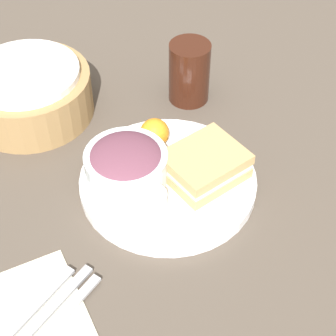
{
  "coord_description": "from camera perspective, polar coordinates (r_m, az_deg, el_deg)",
  "views": [
    {
      "loc": [
        -0.25,
        -0.5,
        0.62
      ],
      "look_at": [
        0.0,
        0.0,
        0.04
      ],
      "focal_mm": 60.0,
      "sensor_mm": 36.0,
      "label": 1
    }
  ],
  "objects": [
    {
      "name": "salad_bowl",
      "position": [
        0.8,
        -4.28,
        0.48
      ],
      "size": [
        0.12,
        0.12,
        0.06
      ],
      "color": "silver",
      "rests_on": "plate"
    },
    {
      "name": "ground_plane",
      "position": [
        0.84,
        0.0,
        -1.83
      ],
      "size": [
        4.0,
        4.0,
        0.0
      ],
      "primitive_type": "plane",
      "color": "#4C4238"
    },
    {
      "name": "spoon",
      "position": [
        0.72,
        -14.49,
        -14.66
      ],
      "size": [
        0.16,
        0.1,
        0.01
      ],
      "primitive_type": "cube",
      "rotation": [
        0.0,
        0.0,
        3.65
      ],
      "color": "#B2B2B7",
      "rests_on": "napkin"
    },
    {
      "name": "bread_basket",
      "position": [
        0.96,
        -13.97,
        7.47
      ],
      "size": [
        0.21,
        0.21,
        0.09
      ],
      "color": "#997547",
      "rests_on": "ground_plane"
    },
    {
      "name": "fork",
      "position": [
        0.71,
        -12.37,
        -16.23
      ],
      "size": [
        0.18,
        0.11,
        0.01
      ],
      "primitive_type": "cube",
      "rotation": [
        0.0,
        0.0,
        3.65
      ],
      "color": "#B2B2B7",
      "rests_on": "napkin"
    },
    {
      "name": "plate",
      "position": [
        0.83,
        0.0,
        -1.4
      ],
      "size": [
        0.26,
        0.26,
        0.02
      ],
      "primitive_type": "cylinder",
      "color": "white",
      "rests_on": "ground_plane"
    },
    {
      "name": "sandwich",
      "position": [
        0.81,
        3.75,
        0.3
      ],
      "size": [
        0.12,
        0.11,
        0.04
      ],
      "color": "tan",
      "rests_on": "plate"
    },
    {
      "name": "drink_glass",
      "position": [
        0.96,
        2.17,
        9.7
      ],
      "size": [
        0.07,
        0.07,
        0.11
      ],
      "primitive_type": "cylinder",
      "color": "#38190F",
      "rests_on": "ground_plane"
    },
    {
      "name": "knife",
      "position": [
        0.71,
        -13.45,
        -15.44
      ],
      "size": [
        0.18,
        0.11,
        0.01
      ],
      "primitive_type": "cube",
      "rotation": [
        0.0,
        0.0,
        3.65
      ],
      "color": "#B2B2B7",
      "rests_on": "napkin"
    },
    {
      "name": "orange_wedge",
      "position": [
        0.86,
        -1.38,
        3.6
      ],
      "size": [
        0.05,
        0.05,
        0.05
      ],
      "primitive_type": "sphere",
      "color": "orange",
      "rests_on": "plate"
    },
    {
      "name": "dressing_cup",
      "position": [
        0.78,
        -1.8,
        -3.38
      ],
      "size": [
        0.05,
        0.05,
        0.03
      ],
      "primitive_type": "cylinder",
      "color": "#B7B7BC",
      "rests_on": "plate"
    },
    {
      "name": "napkin",
      "position": [
        0.72,
        -13.38,
        -15.62
      ],
      "size": [
        0.13,
        0.19,
        0.0
      ],
      "primitive_type": "cube",
      "color": "beige",
      "rests_on": "ground_plane"
    }
  ]
}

